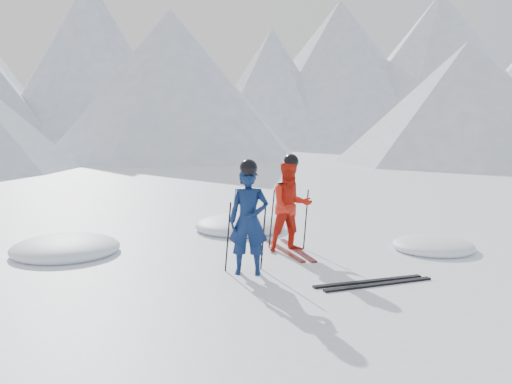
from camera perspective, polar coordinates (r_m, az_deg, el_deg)
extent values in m
plane|color=white|center=(8.92, 9.12, -7.33)|extent=(160.00, 160.00, 0.00)
cone|color=#B2BCD1|center=(49.92, -16.89, 12.85)|extent=(23.96, 23.96, 14.35)
cone|color=#B2BCD1|center=(59.78, -8.66, 10.99)|extent=(17.69, 17.69, 11.93)
cone|color=#B2BCD1|center=(52.38, 1.67, 10.98)|extent=(19.63, 19.63, 10.85)
cone|color=#B2BCD1|center=(56.55, 8.76, 12.32)|extent=(23.31, 23.31, 14.15)
cone|color=#B2BCD1|center=(58.46, 18.63, 12.22)|extent=(28.94, 28.94, 14.88)
cone|color=#B2BCD1|center=(31.73, 21.16, 8.80)|extent=(14.00, 14.00, 6.50)
cone|color=#B2BCD1|center=(34.44, -8.86, 11.15)|extent=(16.00, 16.00, 9.00)
imported|color=#0B1D46|center=(8.01, -0.78, -3.05)|extent=(0.65, 0.49, 1.61)
imported|color=red|center=(9.42, 3.68, -1.49)|extent=(0.88, 0.74, 1.60)
cylinder|color=black|center=(8.19, -2.97, -4.74)|extent=(0.11, 0.08, 1.07)
cylinder|color=black|center=(8.33, 0.79, -4.51)|extent=(0.11, 0.07, 1.07)
cylinder|color=black|center=(9.67, 1.67, -2.85)|extent=(0.11, 0.09, 1.06)
cylinder|color=black|center=(9.67, 5.28, -2.88)|extent=(0.11, 0.08, 1.06)
cube|color=black|center=(9.56, 2.93, -6.14)|extent=(0.48, 1.68, 0.03)
cube|color=black|center=(9.60, 4.35, -6.10)|extent=(0.36, 1.69, 0.03)
cube|color=black|center=(7.92, 11.74, -9.20)|extent=(1.68, 0.47, 0.03)
cube|color=black|center=(7.81, 12.79, -9.46)|extent=(1.67, 0.52, 0.03)
ellipsoid|color=white|center=(9.96, -19.38, -6.09)|extent=(1.84, 1.84, 0.41)
ellipsoid|color=white|center=(10.15, 18.13, -5.80)|extent=(1.43, 1.43, 0.31)
ellipsoid|color=white|center=(11.37, -1.69, -4.00)|extent=(1.89, 1.89, 0.41)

